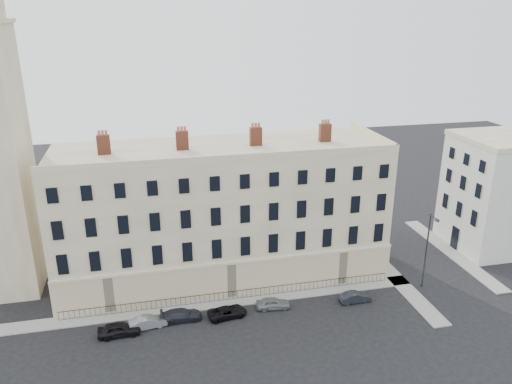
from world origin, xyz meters
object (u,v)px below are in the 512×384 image
(car_f, at_px, (355,297))
(car_c, at_px, (181,315))
(car_a, at_px, (119,329))
(car_d, at_px, (227,312))
(car_b, at_px, (148,322))
(streetlamp, at_px, (427,247))
(car_e, at_px, (273,303))

(car_f, bearing_deg, car_c, 86.94)
(car_a, xyz_separation_m, car_c, (5.92, 1.17, -0.09))
(car_d, bearing_deg, car_f, -99.65)
(car_b, distance_m, car_d, 7.82)
(car_f, distance_m, streetlamp, 9.58)
(car_c, relative_size, car_f, 1.20)
(car_b, height_order, car_e, car_e)
(car_c, height_order, streetlamp, streetlamp)
(car_c, relative_size, car_e, 1.16)
(car_b, bearing_deg, car_c, -90.33)
(car_a, relative_size, car_d, 1.00)
(car_d, distance_m, car_e, 4.87)
(car_e, bearing_deg, car_b, 98.81)
(car_b, distance_m, car_c, 3.30)
(car_b, distance_m, car_f, 21.42)
(car_b, relative_size, car_f, 1.06)
(car_b, bearing_deg, car_d, -98.58)
(car_e, xyz_separation_m, streetlamp, (17.24, 0.36, 4.29))
(car_f, bearing_deg, car_d, 88.03)
(car_a, distance_m, car_f, 24.07)
(car_b, relative_size, streetlamp, 0.41)
(car_e, bearing_deg, car_d, 101.83)
(car_d, xyz_separation_m, streetlamp, (22.08, 0.81, 4.34))
(car_a, relative_size, car_e, 1.13)
(car_e, height_order, streetlamp, streetlamp)
(car_b, xyz_separation_m, car_f, (21.42, -0.24, -0.03))
(car_e, distance_m, car_f, 8.78)
(car_a, bearing_deg, car_d, -88.49)
(car_c, bearing_deg, car_a, 101.39)
(car_c, bearing_deg, car_f, -92.08)
(car_b, bearing_deg, car_a, 95.27)
(car_f, bearing_deg, car_e, 84.44)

